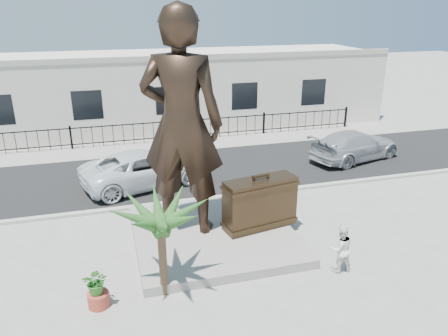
{
  "coord_description": "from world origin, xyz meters",
  "views": [
    {
      "loc": [
        -3.64,
        -11.0,
        7.45
      ],
      "look_at": [
        0.0,
        2.0,
        2.3
      ],
      "focal_mm": 35.0,
      "sensor_mm": 36.0,
      "label": 1
    }
  ],
  "objects_px": {
    "tourist": "(341,249)",
    "statue": "(182,124)",
    "car_white": "(145,168)",
    "suitcase": "(260,203)"
  },
  "relations": [
    {
      "from": "tourist",
      "to": "car_white",
      "type": "distance_m",
      "value": 9.41
    },
    {
      "from": "statue",
      "to": "car_white",
      "type": "bearing_deg",
      "value": -55.44
    },
    {
      "from": "suitcase",
      "to": "car_white",
      "type": "relative_size",
      "value": 0.45
    },
    {
      "from": "statue",
      "to": "car_white",
      "type": "distance_m",
      "value": 5.77
    },
    {
      "from": "statue",
      "to": "tourist",
      "type": "bearing_deg",
      "value": 164.79
    },
    {
      "from": "car_white",
      "to": "suitcase",
      "type": "bearing_deg",
      "value": -165.32
    },
    {
      "from": "statue",
      "to": "car_white",
      "type": "height_order",
      "value": "statue"
    },
    {
      "from": "tourist",
      "to": "car_white",
      "type": "relative_size",
      "value": 0.28
    },
    {
      "from": "tourist",
      "to": "statue",
      "type": "bearing_deg",
      "value": -39.47
    },
    {
      "from": "tourist",
      "to": "car_white",
      "type": "bearing_deg",
      "value": -58.9
    }
  ]
}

